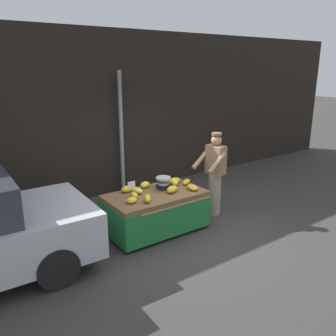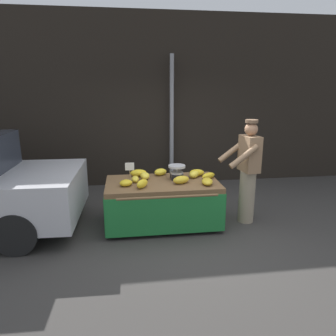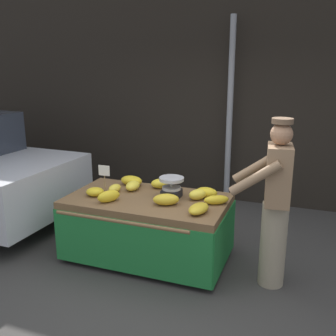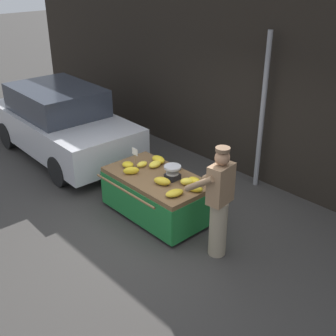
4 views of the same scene
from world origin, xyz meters
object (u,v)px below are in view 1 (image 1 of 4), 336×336
Objects in this scene: banana_bunch_8 at (137,190)px; banana_bunch_6 at (186,182)px; vendor_person at (215,174)px; weighing_scale at (163,183)px; banana_bunch_4 at (148,198)px; banana_bunch_9 at (145,185)px; banana_bunch_3 at (172,189)px; banana_bunch_1 at (128,189)px; banana_bunch_7 at (132,200)px; banana_bunch_10 at (192,187)px; banana_bunch_5 at (175,181)px; street_pole at (121,134)px; banana_bunch_2 at (134,195)px; banana_cart at (155,204)px; price_sign at (132,187)px; banana_bunch_0 at (175,183)px.

banana_bunch_6 is at bearing -6.28° from banana_bunch_8.
banana_bunch_8 is at bearing 171.28° from vendor_person.
weighing_scale is 1.06× the size of banana_bunch_4.
weighing_scale is at bearing -48.16° from banana_bunch_9.
banana_bunch_1 is at bearing 142.92° from banana_bunch_3.
banana_bunch_7 reaches higher than banana_bunch_10.
banana_bunch_3 is 0.58m from banana_bunch_9.
banana_bunch_7 is (-1.20, -0.40, -0.01)m from banana_bunch_5.
banana_bunch_5 is at bearing 3.72° from banana_bunch_8.
vendor_person is (1.67, -0.26, 0.08)m from banana_bunch_8.
banana_bunch_5 is at bearing 48.41° from banana_bunch_3.
banana_bunch_9 is (-0.27, 0.52, -0.00)m from banana_bunch_3.
banana_bunch_1 and banana_bunch_3 have the same top height.
banana_bunch_2 is at bearing -113.26° from street_pole.
banana_bunch_4 reaches higher than banana_bunch_7.
banana_bunch_2 is 1.83m from vendor_person.
banana_bunch_6 is at bearing 9.54° from banana_bunch_7.
vendor_person is at bearing -17.80° from banana_bunch_9.
banana_bunch_5 is 0.49m from banana_bunch_10.
vendor_person reaches higher than banana_bunch_10.
price_sign is (-0.52, -0.04, 0.45)m from banana_cart.
banana_bunch_3 reaches higher than banana_bunch_8.
banana_bunch_8 is 0.34m from banana_bunch_9.
banana_bunch_3 is 1.39× the size of banana_bunch_7.
banana_bunch_4 is 1.06× the size of banana_bunch_5.
weighing_scale reaches higher than banana_bunch_6.
weighing_scale reaches higher than banana_bunch_8.
banana_bunch_3 reaches higher than banana_bunch_7.
banana_bunch_0 is 0.74× the size of banana_bunch_1.
banana_bunch_1 reaches higher than banana_bunch_8.
weighing_scale is at bearing -8.67° from banana_bunch_8.
banana_bunch_5 is (0.16, -1.87, -0.65)m from street_pole.
street_pole reaches higher than weighing_scale.
banana_bunch_1 is 0.16× the size of vendor_person.
banana_bunch_6 is at bearing -47.78° from banana_bunch_5.
banana_bunch_6 is at bearing 167.23° from vendor_person.
banana_bunch_6 is 0.16× the size of vendor_person.
banana_bunch_8 is at bearing 176.78° from banana_bunch_0.
street_pole is 2.42m from price_sign.
banana_bunch_5 reaches higher than banana_bunch_2.
banana_bunch_0 is at bearing 9.97° from price_sign.
vendor_person is at bearing -2.71° from banana_cart.
price_sign is at bearing -174.81° from banana_bunch_6.
vendor_person reaches higher than banana_bunch_0.
banana_cart is 0.41m from banana_bunch_3.
banana_bunch_9 is (0.59, 0.53, 0.01)m from banana_bunch_7.
banana_bunch_6 is (0.16, -0.17, -0.01)m from banana_bunch_5.
banana_bunch_7 is at bearing -178.82° from banana_bunch_3.
banana_cart is 8.97× the size of banana_bunch_2.
banana_bunch_3 is 1.23× the size of banana_bunch_9.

